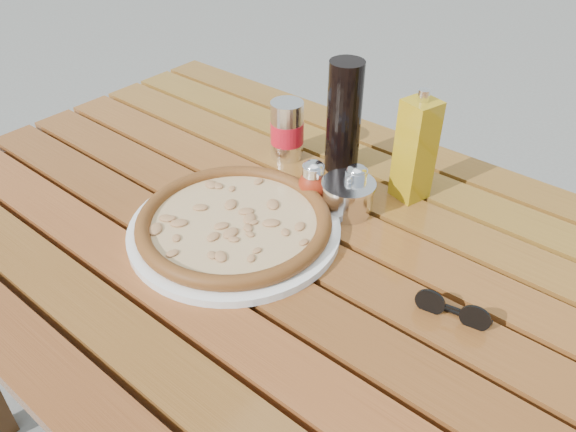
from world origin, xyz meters
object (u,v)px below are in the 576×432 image
Objects in this scene: parmesan_tin at (348,196)px; table at (281,269)px; olive_oil_cruet at (415,150)px; sunglasses at (452,310)px; plate at (235,229)px; pepper_shaker at (313,182)px; dark_bottle at (344,117)px; pizza at (234,221)px; soda_can at (287,131)px; oregano_shaker at (355,186)px.

table is at bearing -108.53° from parmesan_tin.
sunglasses is (0.20, -0.23, -0.08)m from olive_oil_cruet.
pepper_shaker reaches higher than plate.
dark_bottle is at bearing 129.62° from parmesan_tin.
pizza is 0.17m from pepper_shaker.
sunglasses is at bearing 8.29° from pizza.
table is 0.32m from olive_oil_cruet.
soda_can is at bearing 127.31° from table.
pizza is at bearing -147.56° from table.
table is 17.07× the size of oregano_shaker.
dark_bottle is (-0.03, 0.12, 0.07)m from pepper_shaker.
olive_oil_cruet is at bearing 66.83° from table.
parmesan_tin is (0.07, 0.01, -0.01)m from pepper_shaker.
dark_bottle is 1.05× the size of olive_oil_cruet.
oregano_shaker is at bearing -124.99° from olive_oil_cruet.
table is 0.13m from pizza.
oregano_shaker reaches higher than table.
dark_bottle is at bearing 101.41° from pepper_shaker.
soda_can is 0.51m from sunglasses.
plate is 4.39× the size of oregano_shaker.
soda_can is at bearing 159.00° from parmesan_tin.
olive_oil_cruet is (0.06, 0.09, 0.06)m from oregano_shaker.
pizza is (-0.07, -0.04, 0.10)m from table.
dark_bottle is 0.17m from parmesan_tin.
pizza is 0.21m from parmesan_tin.
sunglasses is at bearing 8.29° from plate.
sunglasses is (0.47, -0.20, -0.04)m from soda_can.
soda_can is (-0.20, 0.05, 0.02)m from oregano_shaker.
olive_oil_cruet reaches higher than table.
parmesan_tin is at bearing 144.92° from sunglasses.
olive_oil_cruet is 1.91× the size of sunglasses.
dark_bottle reaches higher than pizza.
pizza reaches higher than table.
olive_oil_cruet reaches higher than sunglasses.
plate is 0.38m from sunglasses.
plate is (-0.07, -0.04, 0.08)m from table.
plate is 3.00× the size of soda_can.
plate is 4.39× the size of pepper_shaker.
pepper_shaker is at bearing -33.54° from soda_can.
soda_can reaches higher than parmesan_tin.
oregano_shaker is (0.11, 0.20, 0.03)m from plate.
table is 12.77× the size of parmesan_tin.
dark_bottle is (-0.05, 0.25, 0.19)m from table.
parmesan_tin is at bearing -21.00° from soda_can.
oregano_shaker is at bearing 92.81° from parmesan_tin.
pizza is 1.78× the size of olive_oil_cruet.
dark_bottle is 0.44m from sunglasses.
soda_can reaches higher than oregano_shaker.
soda_can is (-0.09, 0.25, 0.05)m from plate.
pepper_shaker reaches higher than sunglasses.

